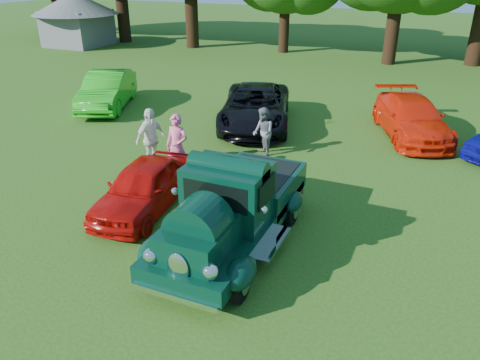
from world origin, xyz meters
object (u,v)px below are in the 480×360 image
at_px(spectator_pink, 177,146).
at_px(spectator_white, 151,139).
at_px(red_convertible, 143,187).
at_px(gazebo, 76,13).
at_px(hero_pickup, 233,209).
at_px(back_car_orange, 411,118).
at_px(back_car_lime, 107,90).
at_px(spectator_grey, 263,132).
at_px(back_car_black, 255,107).

height_order(spectator_pink, spectator_white, spectator_white).
relative_size(red_convertible, spectator_pink, 1.96).
xyz_separation_m(spectator_pink, gazebo, (-19.35, 17.98, 1.43)).
bearing_deg(spectator_pink, hero_pickup, -43.07).
bearing_deg(red_convertible, hero_pickup, -18.26).
bearing_deg(hero_pickup, back_car_orange, 72.13).
bearing_deg(spectator_pink, gazebo, 136.02).
height_order(back_car_lime, spectator_grey, spectator_grey).
distance_m(hero_pickup, back_car_black, 8.63).
relative_size(back_car_lime, back_car_black, 0.85).
relative_size(hero_pickup, gazebo, 0.83).
xyz_separation_m(hero_pickup, spectator_pink, (-3.10, 2.79, 0.07)).
distance_m(back_car_lime, spectator_grey, 8.77).
height_order(back_car_black, gazebo, gazebo).
relative_size(hero_pickup, red_convertible, 1.40).
xyz_separation_m(hero_pickup, spectator_white, (-4.17, 2.99, 0.07)).
relative_size(hero_pickup, back_car_orange, 1.08).
bearing_deg(hero_pickup, red_convertible, 168.16).
xyz_separation_m(spectator_white, gazebo, (-18.28, 17.78, 1.43)).
relative_size(back_car_lime, gazebo, 0.74).
height_order(back_car_orange, spectator_white, spectator_white).
bearing_deg(back_car_black, back_car_lime, 164.43).
bearing_deg(spectator_pink, red_convertible, -84.34).
bearing_deg(red_convertible, back_car_black, 82.79).
relative_size(back_car_lime, spectator_grey, 2.88).
relative_size(back_car_lime, back_car_orange, 0.96).
bearing_deg(gazebo, spectator_pink, -42.90).
xyz_separation_m(hero_pickup, spectator_grey, (-1.33, 5.37, -0.08)).
bearing_deg(back_car_orange, spectator_pink, -155.41).
relative_size(spectator_white, gazebo, 0.30).
distance_m(red_convertible, back_car_black, 7.59).
bearing_deg(spectator_grey, back_car_black, 167.96).
bearing_deg(back_car_black, red_convertible, -108.49).
bearing_deg(spectator_pink, back_car_lime, 141.13).
xyz_separation_m(red_convertible, spectator_pink, (-0.26, 2.20, 0.32)).
distance_m(back_car_lime, spectator_white, 7.42).
distance_m(red_convertible, spectator_grey, 5.01).
bearing_deg(gazebo, back_car_orange, -24.11).
height_order(spectator_grey, gazebo, gazebo).
bearing_deg(spectator_pink, back_car_black, 85.05).
distance_m(hero_pickup, gazebo, 30.63).
bearing_deg(gazebo, back_car_lime, -45.26).
xyz_separation_m(back_car_black, spectator_grey, (1.40, -2.82, 0.05)).
bearing_deg(gazebo, spectator_grey, -36.11).
xyz_separation_m(red_convertible, gazebo, (-19.61, 20.18, 1.75)).
distance_m(hero_pickup, spectator_pink, 4.17).
height_order(back_car_black, spectator_pink, spectator_pink).
distance_m(back_car_black, spectator_white, 5.39).
bearing_deg(back_car_lime, hero_pickup, -62.57).
height_order(back_car_black, back_car_orange, back_car_black).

